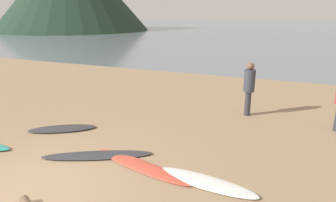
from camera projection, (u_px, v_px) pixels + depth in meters
name	position (u px, v px, depth m)	size (l,w,h in m)	color
ground_plane	(191.00, 85.00, 14.49)	(120.00, 120.00, 0.20)	#997C5B
ocean_water	(272.00, 28.00, 60.49)	(140.00, 100.00, 0.01)	slate
surfboard_3	(62.00, 129.00, 8.72)	(1.92, 0.59, 0.08)	#333338
surfboard_4	(97.00, 155.00, 7.13)	(2.64, 0.47, 0.06)	#333338
surfboard_5	(141.00, 166.00, 6.65)	(2.69, 0.45, 0.07)	#D84C38
surfboard_6	(205.00, 182.00, 6.01)	(2.18, 0.52, 0.08)	white
person_1	(249.00, 85.00, 9.67)	(0.36, 0.36, 1.78)	#2D2D38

